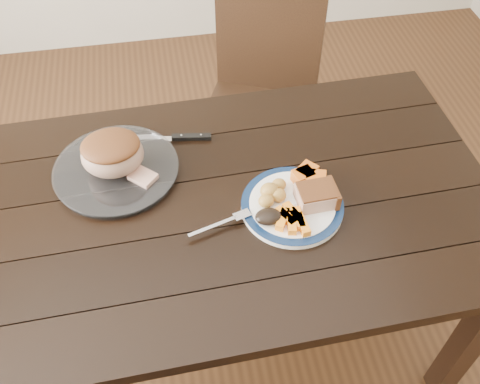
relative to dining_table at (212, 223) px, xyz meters
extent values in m
plane|color=#472B16|center=(0.00, 0.00, -0.66)|extent=(4.00, 4.00, 0.00)
cube|color=black|center=(0.00, 0.00, 0.07)|extent=(1.62, 0.94, 0.04)
cube|color=black|center=(-0.73, 0.35, -0.30)|extent=(0.07, 0.07, 0.71)
cube|color=black|center=(0.73, -0.35, -0.30)|extent=(0.07, 0.07, 0.71)
cube|color=black|center=(0.71, 0.39, -0.30)|extent=(0.07, 0.07, 0.71)
cube|color=black|center=(0.27, 0.65, -0.21)|extent=(0.55, 0.55, 0.04)
cube|color=black|center=(0.35, 0.83, 0.04)|extent=(0.40, 0.20, 0.46)
cube|color=black|center=(0.50, 0.74, -0.44)|extent=(0.04, 0.04, 0.43)
cube|color=black|center=(0.36, 0.41, -0.44)|extent=(0.04, 0.04, 0.43)
cube|color=black|center=(0.17, 0.89, -0.44)|extent=(0.04, 0.04, 0.43)
cube|color=black|center=(0.03, 0.56, -0.44)|extent=(0.04, 0.04, 0.43)
cylinder|color=white|center=(0.22, -0.06, 0.10)|extent=(0.28, 0.28, 0.02)
torus|color=#0C1E3E|center=(0.22, -0.06, 0.11)|extent=(0.28, 0.28, 0.02)
cylinder|color=white|center=(-0.25, 0.16, 0.10)|extent=(0.35, 0.35, 0.02)
cube|color=tan|center=(0.28, -0.06, 0.14)|extent=(0.11, 0.09, 0.05)
ellipsoid|color=gold|center=(0.15, -0.05, 0.13)|extent=(0.04, 0.04, 0.04)
ellipsoid|color=gold|center=(0.18, -0.04, 0.13)|extent=(0.04, 0.04, 0.04)
ellipsoid|color=gold|center=(0.19, 0.00, 0.13)|extent=(0.04, 0.04, 0.03)
ellipsoid|color=gold|center=(0.18, -0.04, 0.13)|extent=(0.04, 0.04, 0.03)
ellipsoid|color=gold|center=(0.16, -0.02, 0.13)|extent=(0.05, 0.05, 0.04)
cube|color=orange|center=(0.20, -0.13, 0.12)|extent=(0.03, 0.07, 0.02)
cube|color=orange|center=(0.19, -0.11, 0.12)|extent=(0.05, 0.07, 0.02)
cube|color=orange|center=(0.18, -0.12, 0.12)|extent=(0.05, 0.07, 0.02)
cube|color=orange|center=(0.21, -0.10, 0.12)|extent=(0.05, 0.07, 0.02)
cube|color=orange|center=(0.22, -0.12, 0.12)|extent=(0.02, 0.07, 0.02)
cube|color=orange|center=(0.22, -0.14, 0.12)|extent=(0.03, 0.07, 0.02)
cube|color=orange|center=(0.26, 0.01, 0.13)|extent=(0.07, 0.06, 0.04)
cube|color=orange|center=(0.29, 0.00, 0.13)|extent=(0.07, 0.06, 0.04)
cube|color=orange|center=(0.28, 0.03, 0.13)|extent=(0.07, 0.07, 0.04)
ellipsoid|color=black|center=(0.14, -0.10, 0.13)|extent=(0.07, 0.05, 0.03)
cube|color=silver|center=(-0.01, -0.10, 0.11)|extent=(0.14, 0.05, 0.00)
cube|color=silver|center=(0.08, -0.08, 0.11)|extent=(0.05, 0.04, 0.00)
ellipsoid|color=#A67B65|center=(-0.25, 0.16, 0.17)|extent=(0.17, 0.15, 0.11)
cube|color=tan|center=(-0.17, 0.10, 0.12)|extent=(0.09, 0.09, 0.02)
cube|color=silver|center=(-0.18, 0.29, 0.09)|extent=(0.20, 0.05, 0.00)
cube|color=black|center=(-0.02, 0.26, 0.10)|extent=(0.12, 0.04, 0.01)
camera|label=1|loc=(-0.08, -0.94, 1.22)|focal=40.00mm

